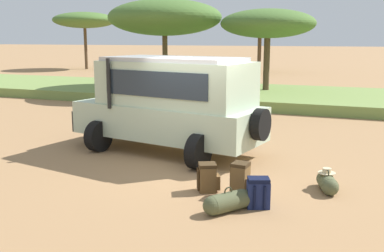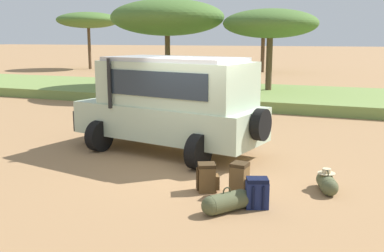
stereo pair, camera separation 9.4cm
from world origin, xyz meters
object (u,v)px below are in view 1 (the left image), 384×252
(acacia_tree_centre_back, at_px, (260,25))
(acacia_tree_right_mid, at_px, (268,24))
(acacia_tree_left_mid, at_px, (165,18))
(backpack_cluster_center, at_px, (241,180))
(safari_vehicle, at_px, (171,102))
(duffel_bag_soft_canvas, at_px, (228,202))
(duffel_bag_low_black_case, at_px, (327,182))
(backpack_near_rear_wheel, at_px, (258,193))
(backpack_beside_front_wheel, at_px, (208,178))
(acacia_tree_far_left, at_px, (85,20))

(acacia_tree_centre_back, height_order, acacia_tree_right_mid, acacia_tree_centre_back)
(acacia_tree_left_mid, xyz_separation_m, acacia_tree_centre_back, (0.81, 17.37, 0.09))
(backpack_cluster_center, bearing_deg, safari_vehicle, 135.34)
(duffel_bag_soft_canvas, distance_m, acacia_tree_left_mid, 16.55)
(acacia_tree_centre_back, bearing_deg, duffel_bag_low_black_case, -74.20)
(backpack_cluster_center, distance_m, acacia_tree_centre_back, 31.64)
(backpack_near_rear_wheel, xyz_separation_m, acacia_tree_left_mid, (-8.20, 13.74, 3.65))
(backpack_beside_front_wheel, xyz_separation_m, acacia_tree_left_mid, (-7.10, 13.27, 3.64))
(safari_vehicle, relative_size, acacia_tree_centre_back, 0.90)
(backpack_near_rear_wheel, xyz_separation_m, acacia_tree_far_left, (-23.65, 29.03, 4.28))
(acacia_tree_centre_back, xyz_separation_m, acacia_tree_right_mid, (4.36, -16.95, -0.44))
(safari_vehicle, distance_m, acacia_tree_far_left, 33.37)
(duffel_bag_low_black_case, distance_m, acacia_tree_centre_back, 31.19)
(backpack_beside_front_wheel, bearing_deg, duffel_bag_soft_canvas, -51.89)
(duffel_bag_low_black_case, distance_m, acacia_tree_left_mid, 15.92)
(backpack_near_rear_wheel, bearing_deg, acacia_tree_right_mid, 102.05)
(acacia_tree_left_mid, distance_m, acacia_tree_right_mid, 5.20)
(duffel_bag_low_black_case, relative_size, acacia_tree_right_mid, 0.18)
(backpack_beside_front_wheel, height_order, acacia_tree_left_mid, acacia_tree_left_mid)
(backpack_cluster_center, distance_m, backpack_near_rear_wheel, 0.64)
(safari_vehicle, height_order, acacia_tree_far_left, acacia_tree_far_left)
(safari_vehicle, height_order, backpack_cluster_center, safari_vehicle)
(acacia_tree_left_mid, relative_size, acacia_tree_centre_back, 0.96)
(duffel_bag_low_black_case, distance_m, duffel_bag_soft_canvas, 2.26)
(safari_vehicle, xyz_separation_m, backpack_near_rear_wheel, (3.02, -3.01, -1.03))
(duffel_bag_low_black_case, xyz_separation_m, duffel_bag_soft_canvas, (-1.47, -1.72, 0.00))
(acacia_tree_far_left, bearing_deg, duffel_bag_soft_canvas, -51.71)
(safari_vehicle, xyz_separation_m, duffel_bag_soft_canvas, (2.59, -3.39, -1.13))
(backpack_cluster_center, height_order, acacia_tree_right_mid, acacia_tree_right_mid)
(acacia_tree_right_mid, bearing_deg, safari_vehicle, -89.95)
(acacia_tree_far_left, relative_size, acacia_tree_right_mid, 1.33)
(acacia_tree_centre_back, distance_m, acacia_tree_right_mid, 17.51)
(acacia_tree_far_left, relative_size, acacia_tree_centre_back, 0.98)
(backpack_cluster_center, relative_size, acacia_tree_centre_back, 0.10)
(backpack_beside_front_wheel, relative_size, acacia_tree_left_mid, 0.09)
(duffel_bag_low_black_case, bearing_deg, backpack_cluster_center, -149.63)
(duffel_bag_low_black_case, bearing_deg, duffel_bag_soft_canvas, -130.59)
(backpack_beside_front_wheel, bearing_deg, backpack_near_rear_wheel, -23.06)
(duffel_bag_soft_canvas, distance_m, acacia_tree_centre_back, 32.48)
(safari_vehicle, height_order, acacia_tree_right_mid, acacia_tree_right_mid)
(backpack_beside_front_wheel, relative_size, backpack_near_rear_wheel, 1.03)
(safari_vehicle, relative_size, duffel_bag_soft_canvas, 6.38)
(backpack_near_rear_wheel, distance_m, duffel_bag_low_black_case, 1.69)
(backpack_cluster_center, height_order, duffel_bag_low_black_case, backpack_cluster_center)
(acacia_tree_right_mid, bearing_deg, duffel_bag_low_black_case, -72.41)
(backpack_cluster_center, relative_size, duffel_bag_low_black_case, 0.77)
(acacia_tree_left_mid, bearing_deg, backpack_near_rear_wheel, -59.18)
(acacia_tree_right_mid, bearing_deg, acacia_tree_left_mid, -175.32)
(acacia_tree_left_mid, bearing_deg, acacia_tree_centre_back, 87.33)
(backpack_near_rear_wheel, height_order, acacia_tree_centre_back, acacia_tree_centre_back)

